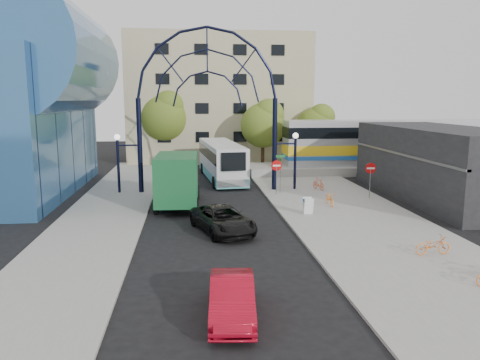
{
  "coord_description": "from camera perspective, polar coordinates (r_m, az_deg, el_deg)",
  "views": [
    {
      "loc": [
        -1.39,
        -20.68,
        6.85
      ],
      "look_at": [
        1.51,
        6.0,
        2.26
      ],
      "focal_mm": 35.0,
      "sensor_mm": 36.0,
      "label": 1
    }
  ],
  "objects": [
    {
      "name": "commercial_block_east",
      "position": [
        35.53,
        23.17,
        1.9
      ],
      "size": [
        6.0,
        16.0,
        5.0
      ],
      "primitive_type": "cube",
      "color": "black",
      "rests_on": "ground"
    },
    {
      "name": "do_not_enter_sign",
      "position": [
        33.44,
        15.62,
        0.97
      ],
      "size": [
        0.76,
        0.07,
        2.48
      ],
      "color": "slate",
      "rests_on": "sidewalk_east"
    },
    {
      "name": "ground",
      "position": [
        21.83,
        -2.26,
        -8.58
      ],
      "size": [
        120.0,
        120.0,
        0.0
      ],
      "primitive_type": "plane",
      "color": "black",
      "rests_on": "ground"
    },
    {
      "name": "bike_near_b",
      "position": [
        36.09,
        9.55,
        -0.45
      ],
      "size": [
        0.85,
        1.53,
        0.89
      ],
      "primitive_type": "imported",
      "rotation": [
        0.0,
        0.0,
        0.31
      ],
      "color": "#E4582D",
      "rests_on": "sidewalk_east"
    },
    {
      "name": "black_suv",
      "position": [
        24.53,
        -2.12,
        -4.85
      ],
      "size": [
        3.67,
        5.38,
        1.37
      ],
      "primitive_type": "imported",
      "rotation": [
        0.0,
        0.0,
        0.31
      ],
      "color": "black",
      "rests_on": "ground"
    },
    {
      "name": "bike_far_a",
      "position": [
        22.46,
        22.46,
        -7.34
      ],
      "size": [
        1.66,
        0.66,
        0.86
      ],
      "primitive_type": "imported",
      "rotation": [
        0.0,
        0.0,
        1.63
      ],
      "color": "orange",
      "rests_on": "sidewalk_east"
    },
    {
      "name": "tree_north_c",
      "position": [
        50.52,
        9.39,
        6.67
      ],
      "size": [
        4.16,
        4.16,
        6.5
      ],
      "color": "#382314",
      "rests_on": "ground"
    },
    {
      "name": "plaza_west",
      "position": [
        28.0,
        -16.58,
        -4.73
      ],
      "size": [
        5.0,
        50.0,
        0.12
      ],
      "primitive_type": "cube",
      "color": "gray",
      "rests_on": "ground"
    },
    {
      "name": "tree_north_a",
      "position": [
        47.26,
        2.98,
        6.98
      ],
      "size": [
        4.48,
        4.48,
        7.0
      ],
      "color": "#382314",
      "rests_on": "ground"
    },
    {
      "name": "stop_sign",
      "position": [
        33.61,
        4.48,
        1.38
      ],
      "size": [
        0.8,
        0.07,
        2.5
      ],
      "color": "slate",
      "rests_on": "sidewalk_east"
    },
    {
      "name": "street_name_sign",
      "position": [
        34.25,
        4.96,
        1.76
      ],
      "size": [
        0.7,
        0.7,
        2.8
      ],
      "color": "slate",
      "rests_on": "sidewalk_east"
    },
    {
      "name": "apartment_block",
      "position": [
        55.75,
        -2.75,
        9.86
      ],
      "size": [
        20.0,
        12.1,
        14.0
      ],
      "color": "tan",
      "rests_on": "ground"
    },
    {
      "name": "city_bus",
      "position": [
        40.88,
        -2.29,
        2.43
      ],
      "size": [
        3.59,
        11.79,
        3.19
      ],
      "rotation": [
        0.0,
        0.0,
        0.09
      ],
      "color": "silver",
      "rests_on": "ground"
    },
    {
      "name": "bike_near_a",
      "position": [
        30.84,
        10.91,
        -2.22
      ],
      "size": [
        0.62,
        1.71,
        0.89
      ],
      "primitive_type": "imported",
      "rotation": [
        0.0,
        0.0,
        -0.02
      ],
      "color": "orange",
      "rests_on": "sidewalk_east"
    },
    {
      "name": "red_sedan",
      "position": [
        15.29,
        -0.97,
        -14.18
      ],
      "size": [
        1.7,
        4.09,
        1.31
      ],
      "primitive_type": "imported",
      "rotation": [
        0.0,
        0.0,
        -0.08
      ],
      "color": "#A1091C",
      "rests_on": "ground"
    },
    {
      "name": "sandwich_board",
      "position": [
        28.23,
        8.3,
        -2.89
      ],
      "size": [
        0.55,
        0.61,
        0.99
      ],
      "color": "white",
      "rests_on": "sidewalk_east"
    },
    {
      "name": "gateway_arch",
      "position": [
        34.75,
        -3.99,
        12.51
      ],
      "size": [
        13.64,
        0.44,
        12.1
      ],
      "color": "black",
      "rests_on": "ground"
    },
    {
      "name": "tree_north_b",
      "position": [
        50.69,
        -9.09,
        7.81
      ],
      "size": [
        5.12,
        5.12,
        8.0
      ],
      "color": "#382314",
      "rests_on": "ground"
    },
    {
      "name": "sidewalk_east",
      "position": [
        27.27,
        14.22,
        -5.01
      ],
      "size": [
        8.0,
        56.0,
        0.12
      ],
      "primitive_type": "cube",
      "color": "gray",
      "rests_on": "ground"
    },
    {
      "name": "train_car",
      "position": [
        47.9,
        20.41,
        4.38
      ],
      "size": [
        25.1,
        3.05,
        4.2
      ],
      "color": "#B7B7BC",
      "rests_on": "train_platform"
    },
    {
      "name": "train_platform",
      "position": [
        48.17,
        20.24,
        1.42
      ],
      "size": [
        32.0,
        5.0,
        0.8
      ],
      "primitive_type": "cube",
      "color": "gray",
      "rests_on": "ground"
    },
    {
      "name": "green_truck",
      "position": [
        30.58,
        -7.58,
        -0.0
      ],
      "size": [
        2.87,
        6.97,
        3.47
      ],
      "rotation": [
        0.0,
        0.0,
        -0.03
      ],
      "color": "black",
      "rests_on": "ground"
    }
  ]
}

